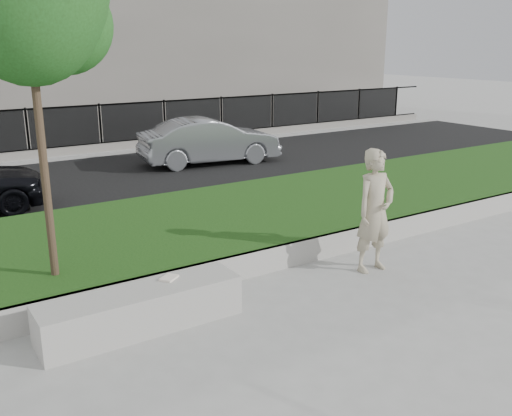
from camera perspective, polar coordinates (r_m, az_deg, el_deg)
ground at (r=7.86m, az=2.27°, el=-9.70°), size 90.00×90.00×0.00m
grass_bank at (r=10.20m, az=-7.52°, el=-2.44°), size 34.00×4.00×0.40m
grass_kerb at (r=8.58m, az=-1.76°, el=-5.96°), size 34.00×0.08×0.40m
street at (r=15.22m, az=-16.59°, el=2.54°), size 34.00×7.00×0.04m
far_pavement at (r=19.49m, az=-20.51°, el=5.19°), size 34.00×3.00×0.12m
iron_fence at (r=18.45m, az=-19.94°, el=6.20°), size 32.00×0.30×1.50m
stone_bench at (r=7.30m, az=-11.37°, el=-9.91°), size 2.53×0.63×0.52m
man at (r=8.90m, az=11.80°, el=-0.29°), size 0.70×0.47×1.92m
book at (r=7.45m, az=-8.69°, el=-6.91°), size 0.29×0.27×0.03m
car_silver at (r=16.68m, az=-4.66°, el=6.70°), size 4.18×1.96×1.33m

